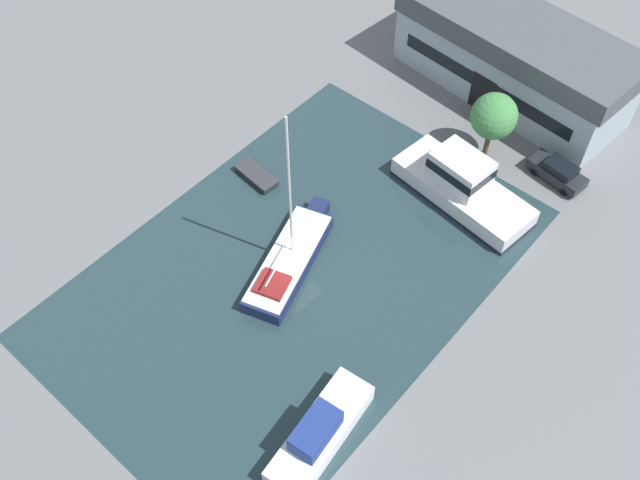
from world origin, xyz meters
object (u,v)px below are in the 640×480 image
object	(u,v)px
warehouse_building	(514,57)
quay_tree_near_building	(494,116)
motor_cruiser	(462,185)
cabin_boat	(319,433)
parked_car	(558,172)
sailboat_moored	(290,259)
small_dinghy	(257,176)

from	to	relation	value
warehouse_building	quay_tree_near_building	size ratio (longest dim) A/B	3.61
quay_tree_near_building	motor_cruiser	world-z (taller)	quay_tree_near_building
motor_cruiser	cabin_boat	xyz separation A→B (m)	(4.37, -20.43, -0.32)
warehouse_building	motor_cruiser	bearing A→B (deg)	-67.82
parked_car	cabin_boat	bearing A→B (deg)	-172.06
cabin_boat	parked_car	bearing A→B (deg)	83.41
quay_tree_near_building	sailboat_moored	size ratio (longest dim) A/B	0.43
small_dinghy	cabin_boat	xyz separation A→B (m)	(16.70, -12.19, 0.72)
parked_car	small_dinghy	distance (m)	22.03
warehouse_building	parked_car	world-z (taller)	warehouse_building
parked_car	cabin_boat	world-z (taller)	cabin_boat
quay_tree_near_building	sailboat_moored	xyz separation A→B (m)	(-4.12, -17.44, -3.12)
quay_tree_near_building	cabin_boat	xyz separation A→B (m)	(5.39, -25.39, -2.77)
motor_cruiser	quay_tree_near_building	bearing A→B (deg)	18.38
parked_car	small_dinghy	bearing A→B (deg)	138.61
parked_car	motor_cruiser	world-z (taller)	motor_cruiser
sailboat_moored	small_dinghy	xyz separation A→B (m)	(-7.19, 4.24, -0.36)
quay_tree_near_building	warehouse_building	bearing A→B (deg)	110.20
warehouse_building	cabin_boat	xyz separation A→B (m)	(8.13, -32.84, -2.22)
sailboat_moored	motor_cruiser	xyz separation A→B (m)	(5.14, 12.49, 0.68)
quay_tree_near_building	parked_car	size ratio (longest dim) A/B	1.21
small_dinghy	cabin_boat	size ratio (longest dim) A/B	0.46
quay_tree_near_building	small_dinghy	distance (m)	17.73
parked_car	sailboat_moored	world-z (taller)	sailboat_moored
warehouse_building	quay_tree_near_building	xyz separation A→B (m)	(2.74, -7.45, 0.55)
quay_tree_near_building	small_dinghy	world-z (taller)	quay_tree_near_building
quay_tree_near_building	small_dinghy	bearing A→B (deg)	-130.60
warehouse_building	cabin_boat	bearing A→B (deg)	-70.78
cabin_boat	warehouse_building	bearing A→B (deg)	97.31
parked_car	warehouse_building	bearing A→B (deg)	60.18
parked_car	cabin_boat	size ratio (longest dim) A/B	0.58
parked_car	motor_cruiser	xyz separation A→B (m)	(-4.37, -6.11, 0.51)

